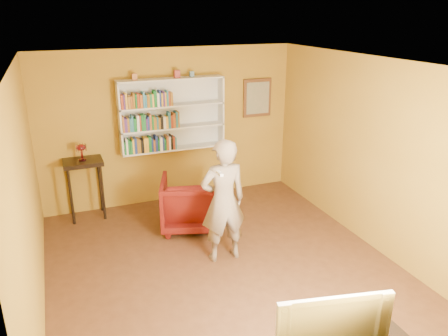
{
  "coord_description": "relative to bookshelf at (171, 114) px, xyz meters",
  "views": [
    {
      "loc": [
        -1.85,
        -4.74,
        3.29
      ],
      "look_at": [
        0.31,
        0.75,
        1.13
      ],
      "focal_mm": 35.0,
      "sensor_mm": 36.0,
      "label": 1
    }
  ],
  "objects": [
    {
      "name": "ornament_centre",
      "position": [
        0.11,
        -0.06,
        0.68
      ],
      "size": [
        0.09,
        0.09,
        0.13
      ],
      "primitive_type": "cube",
      "color": "#9E3634",
      "rests_on": "bookshelf"
    },
    {
      "name": "framed_painting",
      "position": [
        1.65,
        0.05,
        0.16
      ],
      "size": [
        0.55,
        0.05,
        0.7
      ],
      "color": "#532F17",
      "rests_on": "room_shell"
    },
    {
      "name": "books_row_lower",
      "position": [
        -0.42,
        -0.11,
        -0.46
      ],
      "size": [
        0.89,
        0.19,
        0.26
      ],
      "color": "#176B2D",
      "rests_on": "bookshelf"
    },
    {
      "name": "person",
      "position": [
        0.1,
        -2.18,
        -0.73
      ],
      "size": [
        0.64,
        0.43,
        1.73
      ],
      "primitive_type": "imported",
      "rotation": [
        0.0,
        0.0,
        3.12
      ],
      "color": "#7B6A5A",
      "rests_on": "ground"
    },
    {
      "name": "books_row_middle",
      "position": [
        -0.39,
        -0.11,
        -0.08
      ],
      "size": [
        0.95,
        0.18,
        0.27
      ],
      "color": "#A65821",
      "rests_on": "bookshelf"
    },
    {
      "name": "room_shell",
      "position": [
        0.0,
        -2.41,
        -0.58
      ],
      "size": [
        5.3,
        5.8,
        2.88
      ],
      "color": "#4A2B17",
      "rests_on": "ground"
    },
    {
      "name": "books_row_upper",
      "position": [
        -0.44,
        -0.11,
        0.3
      ],
      "size": [
        0.85,
        0.19,
        0.27
      ],
      "color": "#993317",
      "rests_on": "bookshelf"
    },
    {
      "name": "ornament_left",
      "position": [
        -0.6,
        -0.06,
        0.67
      ],
      "size": [
        0.08,
        0.08,
        0.11
      ],
      "primitive_type": "cube",
      "color": "#BB6B35",
      "rests_on": "bookshelf"
    },
    {
      "name": "bookshelf",
      "position": [
        0.0,
        0.0,
        0.0
      ],
      "size": [
        1.8,
        0.29,
        1.23
      ],
      "color": "silver",
      "rests_on": "room_shell"
    },
    {
      "name": "game_remote",
      "position": [
        -0.1,
        -2.58,
        -0.16
      ],
      "size": [
        0.04,
        0.15,
        0.04
      ],
      "primitive_type": "cube",
      "color": "white",
      "rests_on": "person"
    },
    {
      "name": "ruby_lustre",
      "position": [
        -1.54,
        -0.16,
        -0.4
      ],
      "size": [
        0.16,
        0.17,
        0.27
      ],
      "color": "maroon",
      "rests_on": "console_table"
    },
    {
      "name": "console_table",
      "position": [
        -1.54,
        -0.16,
        -0.76
      ],
      "size": [
        0.61,
        0.47,
        1.0
      ],
      "color": "black",
      "rests_on": "ground"
    },
    {
      "name": "television",
      "position": [
        0.08,
        -4.66,
        -0.77
      ],
      "size": [
        0.99,
        0.33,
        0.57
      ],
      "primitive_type": "imported",
      "rotation": [
        0.0,
        0.0,
        -0.21
      ],
      "color": "black",
      "rests_on": "tv_cabinet"
    },
    {
      "name": "ornament_right",
      "position": [
        0.36,
        -0.06,
        0.67
      ],
      "size": [
        0.07,
        0.07,
        0.1
      ],
      "primitive_type": "cube",
      "color": "slate",
      "rests_on": "bookshelf"
    },
    {
      "name": "armchair",
      "position": [
        -0.04,
        -1.13,
        -1.18
      ],
      "size": [
        1.14,
        1.15,
        0.84
      ],
      "primitive_type": "imported",
      "rotation": [
        0.0,
        0.0,
        2.82
      ],
      "color": "#480505",
      "rests_on": "ground"
    }
  ]
}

